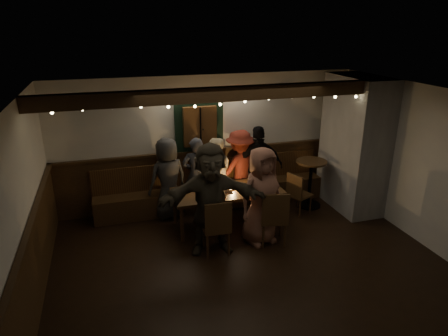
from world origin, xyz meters
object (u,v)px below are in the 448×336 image
object	(u,v)px
person_d	(240,168)
person_e	(258,167)
person_g	(261,196)
chair_near_right	(274,216)
person_a	(168,179)
chair_near_left	(217,225)
person_f	(211,199)
chair_end	(297,192)
person_b	(196,175)
person_c	(215,175)
high_top	(310,178)
dining_table	(227,193)

from	to	relation	value
person_d	person_e	size ratio (longest dim) A/B	0.95
person_d	person_g	size ratio (longest dim) A/B	0.94
chair_near_right	person_d	bearing A→B (deg)	90.55
person_a	person_g	size ratio (longest dim) A/B	0.93
chair_near_left	person_f	distance (m)	0.42
chair_end	person_g	bearing A→B (deg)	-145.02
person_a	person_g	distance (m)	1.90
chair_end	person_a	size ratio (longest dim) A/B	0.54
person_b	person_c	world-z (taller)	person_b
person_e	person_g	distance (m)	1.41
person_e	person_g	size ratio (longest dim) A/B	0.99
person_d	person_f	xyz separation A→B (m)	(-1.00, -1.49, 0.13)
chair_end	high_top	xyz separation A→B (m)	(0.42, 0.28, 0.14)
chair_near_left	person_f	bearing A→B (deg)	105.97
dining_table	person_g	world-z (taller)	person_g
high_top	person_d	distance (m)	1.42
dining_table	person_c	bearing A→B (deg)	93.91
dining_table	chair_near_right	bearing A→B (deg)	-59.82
person_a	person_f	distance (m)	1.46
chair_near_left	chair_end	distance (m)	2.08
chair_near_right	high_top	size ratio (longest dim) A/B	1.01
chair_end	person_c	world-z (taller)	person_c
chair_near_right	person_a	xyz separation A→B (m)	(-1.47, 1.56, 0.23)
person_a	person_e	distance (m)	1.80
person_a	person_d	size ratio (longest dim) A/B	0.99
person_a	person_d	bearing A→B (deg)	165.72
high_top	person_g	world-z (taller)	person_g
high_top	person_a	bearing A→B (deg)	172.88
person_f	person_a	bearing A→B (deg)	113.99
person_a	person_b	world-z (taller)	person_a
person_a	person_e	bearing A→B (deg)	160.68
person_c	person_e	xyz separation A→B (m)	(0.89, -0.01, 0.08)
chair_near_left	person_a	xyz separation A→B (m)	(-0.51, 1.55, 0.25)
chair_near_right	chair_end	distance (m)	1.30
dining_table	high_top	xyz separation A→B (m)	(1.84, 0.32, -0.03)
person_b	person_d	world-z (taller)	person_d
person_g	person_b	bearing A→B (deg)	104.14
person_f	high_top	bearing A→B (deg)	29.70
person_b	person_d	xyz separation A→B (m)	(0.90, 0.04, 0.03)
dining_table	chair_near_right	world-z (taller)	chair_near_right
dining_table	chair_end	distance (m)	1.43
person_b	person_c	xyz separation A→B (m)	(0.35, -0.08, -0.01)
high_top	person_b	xyz separation A→B (m)	(-2.23, 0.41, 0.15)
person_f	person_e	bearing A→B (deg)	51.16
person_f	dining_table	bearing A→B (deg)	61.33
high_top	person_a	world-z (taller)	person_a
chair_end	chair_near_left	bearing A→B (deg)	-153.51
person_g	dining_table	bearing A→B (deg)	104.31
chair_near_left	person_b	xyz separation A→B (m)	(0.05, 1.62, 0.22)
chair_near_left	person_c	xyz separation A→B (m)	(0.40, 1.54, 0.21)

